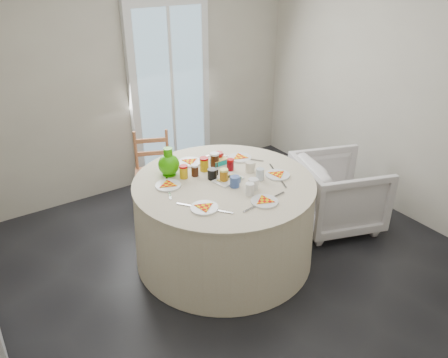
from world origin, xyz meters
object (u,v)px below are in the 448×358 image
table (224,221)px  wooden_chair (153,171)px  armchair (338,191)px  green_pitcher (169,165)px

table → wooden_chair: wooden_chair is taller
armchair → green_pitcher: green_pitcher is taller
wooden_chair → green_pitcher: size_ratio=3.56×
wooden_chair → green_pitcher: green_pitcher is taller
table → green_pitcher: size_ratio=6.60×
table → green_pitcher: bearing=131.9°
armchair → green_pitcher: (-1.57, 0.56, 0.48)m
table → wooden_chair: size_ratio=1.85×
table → armchair: armchair is taller
table → green_pitcher: (-0.33, 0.37, 0.49)m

